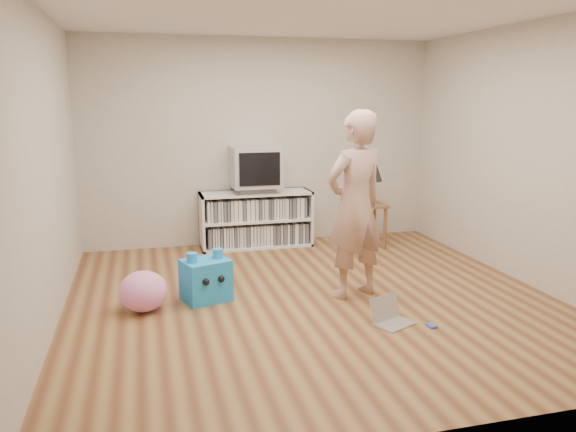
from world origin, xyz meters
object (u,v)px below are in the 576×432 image
Objects in this scene: side_table at (367,214)px; plush_pink at (143,291)px; dvd_deck at (256,189)px; crt_tv at (255,167)px; plush_blue at (206,279)px; table_lamp at (369,173)px; person at (355,205)px; media_unit at (256,219)px; laptop at (390,316)px.

side_table reaches higher than plush_pink.
crt_tv is at bearing -90.00° from dvd_deck.
dvd_deck reaches higher than plush_blue.
table_lamp is at bearing -15.19° from dvd_deck.
dvd_deck is 0.75× the size of crt_tv.
side_table is 0.31× the size of person.
person reaches higher than dvd_deck.
media_unit is at bearing 46.90° from plush_blue.
table_lamp reaches higher than media_unit.
plush_blue is at bearing -115.12° from crt_tv.
media_unit is at bearing 77.57° from laptop.
laptop is (0.59, -2.76, -0.29)m from media_unit.
media_unit reaches higher than laptop.
table_lamp is at bearing 14.85° from plush_blue.
person is (-0.83, -1.66, -0.06)m from table_lamp.
laptop is at bearing -77.88° from crt_tv.
dvd_deck is at bearing 53.81° from plush_pink.
media_unit is 2.84m from laptop.
side_table is 1.07× the size of table_lamp.
crt_tv is 2.54m from plush_pink.
crt_tv is at bearing 46.67° from plush_blue.
person reaches higher than side_table.
crt_tv is at bearing 164.94° from side_table.
dvd_deck is 0.82× the size of side_table.
crt_tv is 1.09× the size of side_table.
side_table is at bearing -15.06° from crt_tv.
crt_tv is at bearing 77.65° from laptop.
media_unit is 1.53m from table_lamp.
laptop is 0.81× the size of plush_blue.
plush_pink reaches higher than laptop.
side_table is at bearing 47.48° from laptop.
media_unit reaches higher than plush_blue.
crt_tv is (0.00, -0.02, 0.67)m from media_unit.
laptop is (-0.77, -2.37, -0.36)m from side_table.
person is (0.53, -2.03, -0.14)m from crt_tv.
person reaches higher than laptop.
plush_blue is at bearing -114.89° from media_unit.
plush_blue is at bearing -146.94° from table_lamp.
dvd_deck reaches higher than side_table.
person is at bearing -116.58° from side_table.
dvd_deck reaches higher than media_unit.
plush_blue is at bearing -115.08° from dvd_deck.
person is (0.53, -2.05, 0.53)m from media_unit.
person reaches higher than plush_blue.
laptop is 2.17m from plush_pink.
dvd_deck is (0.00, -0.02, 0.39)m from media_unit.
laptop is (0.59, -2.74, -0.96)m from crt_tv.
dvd_deck is 2.07m from plush_blue.
table_lamp is at bearing 47.48° from laptop.
plush_blue reaches higher than plush_pink.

